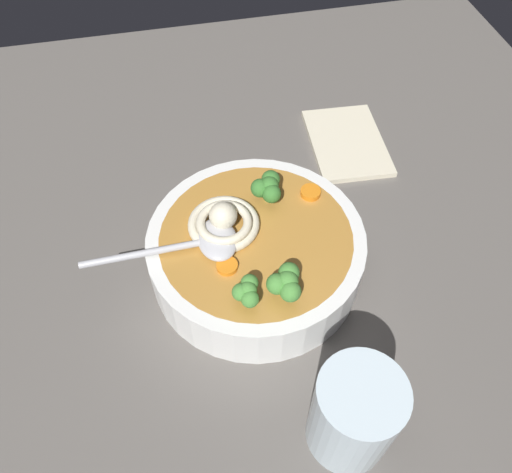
# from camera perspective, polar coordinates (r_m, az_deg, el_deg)

# --- Properties ---
(table_slab) EXTENTS (1.17, 1.17, 0.03)m
(table_slab) POSITION_cam_1_polar(r_m,az_deg,el_deg) (0.63, -2.56, -6.36)
(table_slab) COLOR #5B5651
(table_slab) RESTS_ON ground
(soup_bowl) EXTENTS (0.25, 0.25, 0.06)m
(soup_bowl) POSITION_cam_1_polar(r_m,az_deg,el_deg) (0.60, 0.00, -1.79)
(soup_bowl) COLOR white
(soup_bowl) RESTS_ON table_slab
(noodle_pile) EXTENTS (0.09, 0.09, 0.04)m
(noodle_pile) POSITION_cam_1_polar(r_m,az_deg,el_deg) (0.57, -3.49, 1.69)
(noodle_pile) COLOR beige
(noodle_pile) RESTS_ON soup_bowl
(soup_spoon) EXTENTS (0.06, 0.17, 0.02)m
(soup_spoon) POSITION_cam_1_polar(r_m,az_deg,el_deg) (0.56, -5.72, -0.59)
(soup_spoon) COLOR #B7B7BC
(soup_spoon) RESTS_ON soup_bowl
(broccoli_floret_left) EXTENTS (0.04, 0.04, 0.03)m
(broccoli_floret_left) POSITION_cam_1_polar(r_m,az_deg,el_deg) (0.52, 3.38, -5.16)
(broccoli_floret_left) COLOR #7A9E60
(broccoli_floret_left) RESTS_ON soup_bowl
(broccoli_floret_rear) EXTENTS (0.04, 0.03, 0.03)m
(broccoli_floret_rear) POSITION_cam_1_polar(r_m,az_deg,el_deg) (0.51, -1.05, -6.15)
(broccoli_floret_rear) COLOR #7A9E60
(broccoli_floret_rear) RESTS_ON soup_bowl
(broccoli_floret_right) EXTENTS (0.04, 0.04, 0.03)m
(broccoli_floret_right) POSITION_cam_1_polar(r_m,az_deg,el_deg) (0.59, 1.35, 5.57)
(broccoli_floret_right) COLOR #7A9E60
(broccoli_floret_right) RESTS_ON soup_bowl
(carrot_slice_near_spoon) EXTENTS (0.02, 0.02, 0.01)m
(carrot_slice_near_spoon) POSITION_cam_1_polar(r_m,az_deg,el_deg) (0.55, -3.25, -3.32)
(carrot_slice_near_spoon) COLOR orange
(carrot_slice_near_spoon) RESTS_ON soup_bowl
(carrot_slice_center) EXTENTS (0.02, 0.02, 0.01)m
(carrot_slice_center) POSITION_cam_1_polar(r_m,az_deg,el_deg) (0.62, 6.13, 4.94)
(carrot_slice_center) COLOR orange
(carrot_slice_center) RESTS_ON soup_bowl
(drinking_glass) EXTENTS (0.08, 0.08, 0.11)m
(drinking_glass) POSITION_cam_1_polar(r_m,az_deg,el_deg) (0.50, 10.90, -18.98)
(drinking_glass) COLOR silver
(drinking_glass) RESTS_ON table_slab
(folded_napkin) EXTENTS (0.16, 0.12, 0.01)m
(folded_napkin) POSITION_cam_1_polar(r_m,az_deg,el_deg) (0.78, 10.13, 10.34)
(folded_napkin) COLOR beige
(folded_napkin) RESTS_ON table_slab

